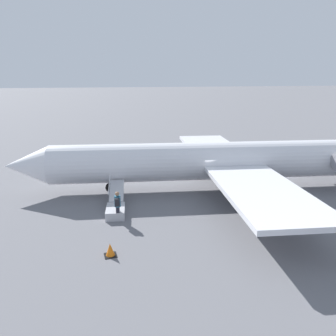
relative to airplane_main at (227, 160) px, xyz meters
The scene contains 5 objects.
ground_plane 2.36m from the airplane_main, 11.67° to the right, with size 600.00×600.00×0.00m, color slate.
airplane_main is the anchor object (origin of this frame).
boarding_stairs 9.07m from the airplane_main, 14.35° to the left, with size 1.79×4.14×1.76m.
passenger 9.38m from the airplane_main, 21.28° to the left, with size 0.39×0.56×1.74m.
traffic_cone_near_stairs 12.16m from the airplane_main, 36.51° to the left, with size 0.56×0.56×0.62m.
Camera 1 is at (10.28, 21.05, 7.91)m, focal length 35.00 mm.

